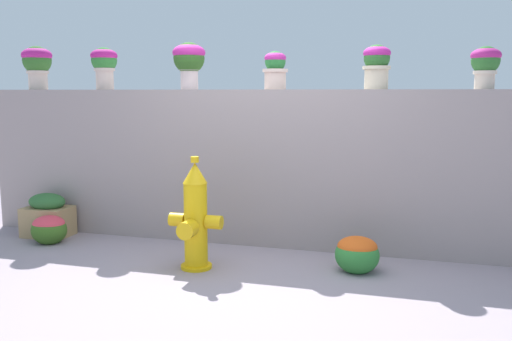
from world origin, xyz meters
name	(u,v)px	position (x,y,z in m)	size (l,w,h in m)	color
ground_plane	(238,283)	(0.00, 0.00, 0.00)	(24.00, 24.00, 0.00)	gray
stone_wall	(275,168)	(0.00, 1.21, 0.77)	(6.32, 0.34, 1.54)	gray
potted_plant_0	(37,62)	(-2.73, 1.25, 1.85)	(0.33, 0.33, 0.48)	beige
potted_plant_1	(104,63)	(-1.88, 1.23, 1.82)	(0.28, 0.28, 0.45)	beige
potted_plant_2	(189,59)	(-0.88, 1.17, 1.85)	(0.33, 0.33, 0.47)	beige
potted_plant_3	(275,68)	(-0.01, 1.25, 1.75)	(0.25, 0.25, 0.37)	beige
potted_plant_4	(377,63)	(0.96, 1.19, 1.78)	(0.25, 0.25, 0.41)	beige
potted_plant_5	(486,62)	(1.89, 1.24, 1.77)	(0.26, 0.26, 0.37)	beige
fire_hydrant	(195,219)	(-0.46, 0.25, 0.44)	(0.47, 0.39, 0.98)	#E4B10E
flower_bush_left	(49,228)	(-2.20, 0.59, 0.15)	(0.36, 0.33, 0.30)	#38611F
flower_bush_right	(357,253)	(0.89, 0.55, 0.17)	(0.38, 0.34, 0.32)	#307E34
planter_box	(48,216)	(-2.38, 0.83, 0.22)	(0.47, 0.35, 0.46)	#9D8055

